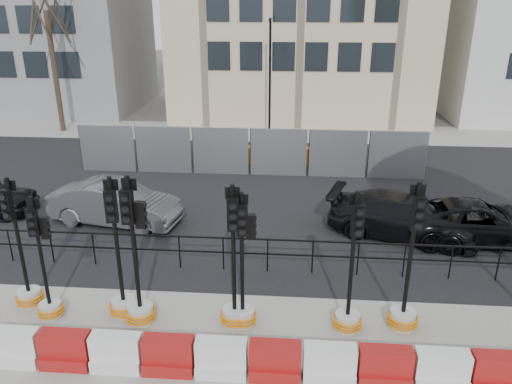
# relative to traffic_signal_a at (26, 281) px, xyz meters

# --- Properties ---
(ground) EXTENTS (120.00, 120.00, 0.00)m
(ground) POSITION_rel_traffic_signal_a_xyz_m (4.46, 0.80, -0.68)
(ground) COLOR #51514C
(ground) RESTS_ON ground
(sidewalk_near) EXTENTS (40.00, 6.00, 0.02)m
(sidewalk_near) POSITION_rel_traffic_signal_a_xyz_m (4.46, -2.20, -0.67)
(sidewalk_near) COLOR gray
(sidewalk_near) RESTS_ON ground
(road) EXTENTS (40.00, 14.00, 0.03)m
(road) POSITION_rel_traffic_signal_a_xyz_m (4.46, 7.80, -0.66)
(road) COLOR black
(road) RESTS_ON ground
(sidewalk_far) EXTENTS (40.00, 4.00, 0.02)m
(sidewalk_far) POSITION_rel_traffic_signal_a_xyz_m (4.46, 16.80, -0.67)
(sidewalk_far) COLOR gray
(sidewalk_far) RESTS_ON ground
(kerb_railing) EXTENTS (18.00, 0.04, 1.00)m
(kerb_railing) POSITION_rel_traffic_signal_a_xyz_m (4.46, 2.00, 0.01)
(kerb_railing) COLOR black
(kerb_railing) RESTS_ON ground
(heras_fencing) EXTENTS (14.33, 1.72, 2.00)m
(heras_fencing) POSITION_rel_traffic_signal_a_xyz_m (3.97, 10.52, 0.04)
(heras_fencing) COLOR gray
(heras_fencing) RESTS_ON ground
(lamp_post_far) EXTENTS (0.12, 0.56, 6.00)m
(lamp_post_far) POSITION_rel_traffic_signal_a_xyz_m (4.96, 15.78, 2.54)
(lamp_post_far) COLOR black
(lamp_post_far) RESTS_ON ground
(tree_bare_far) EXTENTS (2.00, 2.00, 9.00)m
(tree_bare_far) POSITION_rel_traffic_signal_a_xyz_m (-6.54, 16.30, 5.98)
(tree_bare_far) COLOR #473828
(tree_bare_far) RESTS_ON ground
(barrier_row) EXTENTS (14.65, 0.50, 0.80)m
(barrier_row) POSITION_rel_traffic_signal_a_xyz_m (4.46, -2.00, -0.31)
(barrier_row) COLOR #B8220E
(barrier_row) RESTS_ON ground
(traffic_signal_a) EXTENTS (0.65, 0.65, 3.29)m
(traffic_signal_a) POSITION_rel_traffic_signal_a_xyz_m (0.00, 0.00, 0.00)
(traffic_signal_a) COLOR #B9BAB5
(traffic_signal_a) RESTS_ON ground
(traffic_signal_b) EXTENTS (0.60, 0.60, 3.03)m
(traffic_signal_b) POSITION_rel_traffic_signal_a_xyz_m (0.74, -0.42, 0.04)
(traffic_signal_b) COLOR #B9BAB5
(traffic_signal_b) RESTS_ON ground
(traffic_signal_c) EXTENTS (0.68, 0.68, 3.45)m
(traffic_signal_c) POSITION_rel_traffic_signal_a_xyz_m (2.41, -0.22, 0.03)
(traffic_signal_c) COLOR #B9BAB5
(traffic_signal_c) RESTS_ON ground
(traffic_signal_d) EXTENTS (0.70, 0.70, 3.58)m
(traffic_signal_d) POSITION_rel_traffic_signal_a_xyz_m (2.90, -0.46, 0.17)
(traffic_signal_d) COLOR #B9BAB5
(traffic_signal_d) RESTS_ON ground
(traffic_signal_e) EXTENTS (0.67, 0.67, 3.41)m
(traffic_signal_e) POSITION_rel_traffic_signal_a_xyz_m (5.04, -0.37, 0.03)
(traffic_signal_e) COLOR #B9BAB5
(traffic_signal_e) RESTS_ON ground
(traffic_signal_f) EXTENTS (0.64, 0.64, 3.25)m
(traffic_signal_f) POSITION_rel_traffic_signal_a_xyz_m (5.24, -0.36, 0.10)
(traffic_signal_f) COLOR #B9BAB5
(traffic_signal_f) RESTS_ON ground
(traffic_signal_g) EXTENTS (0.66, 0.66, 3.34)m
(traffic_signal_g) POSITION_rel_traffic_signal_a_xyz_m (7.58, -0.36, 0.01)
(traffic_signal_g) COLOR #B9BAB5
(traffic_signal_g) RESTS_ON ground
(traffic_signal_h) EXTENTS (0.69, 0.69, 3.51)m
(traffic_signal_h) POSITION_rel_traffic_signal_a_xyz_m (8.83, -0.19, 0.05)
(traffic_signal_h) COLOR #B9BAB5
(traffic_signal_h) RESTS_ON ground
(car_b) EXTENTS (2.97, 4.78, 1.40)m
(car_b) POSITION_rel_traffic_signal_a_xyz_m (0.53, 4.76, 0.02)
(car_b) COLOR #4A4A4F
(car_b) RESTS_ON ground
(car_c) EXTENTS (4.48, 5.65, 1.33)m
(car_c) POSITION_rel_traffic_signal_a_xyz_m (9.70, 4.51, -0.01)
(car_c) COLOR black
(car_c) RESTS_ON ground
(car_d) EXTENTS (2.39, 4.62, 1.24)m
(car_d) POSITION_rel_traffic_signal_a_xyz_m (11.86, 4.43, -0.06)
(car_d) COLOR black
(car_d) RESTS_ON ground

